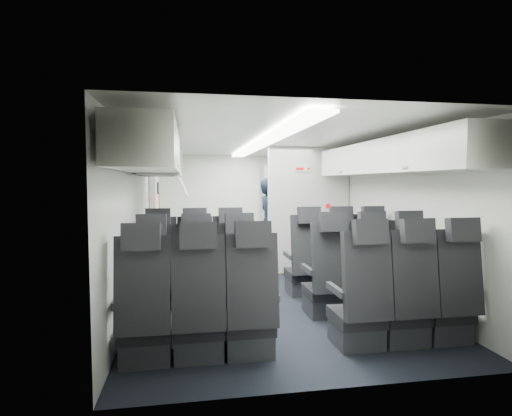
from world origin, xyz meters
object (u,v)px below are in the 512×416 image
object	(u,v)px
seat_row_mid	(283,284)
galley_unit	(281,210)
flight_attendant	(269,222)
carry_on_bag	(164,164)
seat_row_rear	(306,309)
boarding_door	(155,216)
seat_row_front	(268,267)

from	to	relation	value
seat_row_mid	galley_unit	size ratio (longest dim) A/B	1.75
seat_row_mid	flight_attendant	distance (m)	2.92
galley_unit	carry_on_bag	distance (m)	3.77
seat_row_rear	flight_attendant	size ratio (longest dim) A/B	2.05
seat_row_rear	boarding_door	bearing A→B (deg)	112.87
galley_unit	flight_attendant	distance (m)	1.40
seat_row_front	boarding_door	bearing A→B (deg)	128.16
galley_unit	flight_attendant	size ratio (longest dim) A/B	1.17
seat_row_front	carry_on_bag	world-z (taller)	carry_on_bag
boarding_door	carry_on_bag	size ratio (longest dim) A/B	4.87
seat_row_front	flight_attendant	bearing A→B (deg)	77.93
seat_row_mid	carry_on_bag	size ratio (longest dim) A/B	8.71
boarding_door	flight_attendant	distance (m)	2.07
seat_row_rear	galley_unit	distance (m)	5.17
seat_row_rear	carry_on_bag	distance (m)	2.95
seat_row_front	flight_attendant	world-z (taller)	flight_attendant
seat_row_mid	seat_row_front	bearing A→B (deg)	90.00
seat_row_front	seat_row_mid	distance (m)	0.90
seat_row_rear	boarding_door	size ratio (longest dim) A/B	1.79
seat_row_front	seat_row_mid	bearing A→B (deg)	-90.00
seat_row_front	galley_unit	xyz separation A→B (m)	(0.95, 3.25, 0.55)
flight_attendant	seat_row_mid	bearing A→B (deg)	164.35
galley_unit	seat_row_rear	bearing A→B (deg)	-100.65
seat_row_mid	boarding_door	bearing A→B (deg)	118.77
seat_row_front	carry_on_bag	xyz separation A→B (m)	(-1.37, 0.41, 1.40)
flight_attendant	galley_unit	bearing A→B (deg)	-29.64
boarding_door	flight_attendant	xyz separation A→B (m)	(2.06, -0.12, -0.14)
seat_row_mid	carry_on_bag	xyz separation A→B (m)	(-1.37, 1.31, 1.40)
boarding_door	carry_on_bag	xyz separation A→B (m)	(0.27, -1.67, 0.85)
boarding_door	flight_attendant	size ratio (longest dim) A/B	1.14
seat_row_rear	flight_attendant	distance (m)	3.81
seat_row_front	galley_unit	bearing A→B (deg)	73.72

